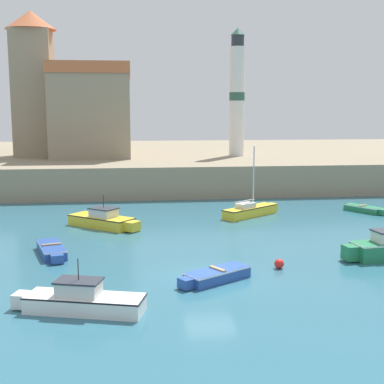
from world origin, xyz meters
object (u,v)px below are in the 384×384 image
(dinghy_green_1, at_px, (364,209))
(lighthouse, at_px, (237,95))
(motorboat_yellow_2, at_px, (103,220))
(mooring_buoy, at_px, (279,264))
(dinghy_blue_0, at_px, (52,250))
(sailboat_yellow_3, at_px, (251,210))
(church, at_px, (83,105))
(motorboat_white_6, at_px, (81,300))
(dinghy_blue_5, at_px, (216,275))

(dinghy_green_1, distance_m, lighthouse, 21.99)
(motorboat_yellow_2, height_order, mooring_buoy, motorboat_yellow_2)
(dinghy_green_1, relative_size, lighthouse, 0.24)
(dinghy_blue_0, xyz_separation_m, dinghy_green_1, (23.22, 10.11, -0.02))
(motorboat_yellow_2, bearing_deg, sailboat_yellow_3, 13.13)
(dinghy_green_1, height_order, church, church)
(motorboat_white_6, relative_size, church, 0.36)
(dinghy_blue_0, distance_m, dinghy_blue_5, 10.30)
(dinghy_green_1, xyz_separation_m, motorboat_white_6, (-20.77, -19.07, 0.22))
(motorboat_white_6, distance_m, church, 42.53)
(dinghy_blue_5, bearing_deg, church, 103.68)
(sailboat_yellow_3, bearing_deg, motorboat_white_6, -121.35)
(church, bearing_deg, motorboat_white_6, -85.57)
(sailboat_yellow_3, distance_m, church, 28.47)
(church, bearing_deg, dinghy_green_1, -43.22)
(sailboat_yellow_3, height_order, church, church)
(dinghy_blue_0, height_order, dinghy_green_1, dinghy_blue_0)
(mooring_buoy, distance_m, lighthouse, 34.37)
(dinghy_green_1, height_order, sailboat_yellow_3, sailboat_yellow_3)
(motorboat_white_6, height_order, mooring_buoy, motorboat_white_6)
(motorboat_yellow_2, bearing_deg, dinghy_blue_5, -64.73)
(lighthouse, bearing_deg, dinghy_blue_5, -102.78)
(sailboat_yellow_3, height_order, dinghy_blue_5, sailboat_yellow_3)
(mooring_buoy, bearing_deg, dinghy_green_1, 52.09)
(church, bearing_deg, dinghy_blue_5, -76.32)
(sailboat_yellow_3, xyz_separation_m, dinghy_blue_5, (-5.17, -15.29, -0.16))
(dinghy_blue_0, relative_size, dinghy_blue_5, 1.09)
(dinghy_green_1, bearing_deg, motorboat_white_6, -137.44)
(dinghy_blue_0, height_order, church, church)
(dinghy_blue_5, bearing_deg, motorboat_white_6, -152.02)
(dinghy_green_1, bearing_deg, church, 136.78)
(sailboat_yellow_3, xyz_separation_m, motorboat_white_6, (-11.29, -18.54, 0.04))
(dinghy_blue_5, distance_m, church, 40.36)
(dinghy_blue_5, height_order, motorboat_white_6, motorboat_white_6)
(dinghy_blue_5, bearing_deg, dinghy_blue_0, 146.33)
(motorboat_white_6, distance_m, lighthouse, 41.24)
(dinghy_blue_0, relative_size, motorboat_white_6, 0.74)
(dinghy_blue_0, bearing_deg, sailboat_yellow_3, 34.87)
(sailboat_yellow_3, height_order, motorboat_white_6, sailboat_yellow_3)
(dinghy_blue_0, bearing_deg, dinghy_green_1, 23.54)
(motorboat_yellow_2, relative_size, sailboat_yellow_3, 0.96)
(dinghy_green_1, xyz_separation_m, motorboat_yellow_2, (-20.63, -3.14, 0.24))
(sailboat_yellow_3, bearing_deg, mooring_buoy, -96.46)
(motorboat_yellow_2, xyz_separation_m, dinghy_blue_5, (5.99, -12.68, -0.21))
(dinghy_blue_5, height_order, church, church)
(motorboat_white_6, bearing_deg, dinghy_blue_5, 27.98)
(dinghy_green_1, xyz_separation_m, sailboat_yellow_3, (-9.47, -0.54, 0.19))
(motorboat_yellow_2, bearing_deg, church, 97.44)
(dinghy_green_1, relative_size, dinghy_blue_5, 0.88)
(motorboat_yellow_2, height_order, dinghy_blue_5, motorboat_yellow_2)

